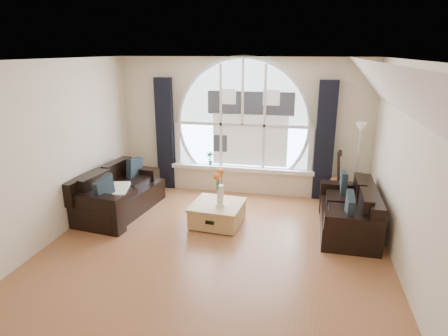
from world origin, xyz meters
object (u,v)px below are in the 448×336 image
(coffee_chest, at_px, (217,213))
(vase_flowers, at_px, (220,183))
(sofa_right, at_px, (348,208))
(sofa_left, at_px, (119,191))
(floor_lamp, at_px, (357,166))
(potted_plant, at_px, (210,158))
(guitar, at_px, (338,176))

(coffee_chest, distance_m, vase_flowers, 0.56)
(coffee_chest, xyz_separation_m, vase_flowers, (0.06, -0.06, 0.55))
(sofa_right, bearing_deg, coffee_chest, -173.93)
(sofa_left, relative_size, coffee_chest, 2.15)
(sofa_left, xyz_separation_m, floor_lamp, (4.16, 1.08, 0.40))
(potted_plant, bearing_deg, vase_flowers, -70.82)
(vase_flowers, xyz_separation_m, floor_lamp, (2.26, 1.28, 0.04))
(vase_flowers, height_order, floor_lamp, floor_lamp)
(coffee_chest, bearing_deg, floor_lamp, 32.74)
(sofa_left, bearing_deg, guitar, 26.22)
(sofa_left, height_order, potted_plant, potted_plant)
(sofa_right, xyz_separation_m, potted_plant, (-2.62, 1.40, 0.29))
(coffee_chest, relative_size, potted_plant, 3.03)
(vase_flowers, bearing_deg, sofa_right, 6.68)
(sofa_right, xyz_separation_m, vase_flowers, (-2.05, -0.24, 0.36))
(sofa_right, height_order, vase_flowers, vase_flowers)
(coffee_chest, distance_m, potted_plant, 1.73)
(sofa_left, bearing_deg, floor_lamp, 22.19)
(potted_plant, bearing_deg, sofa_right, -28.07)
(potted_plant, bearing_deg, coffee_chest, -72.14)
(sofa_left, xyz_separation_m, potted_plant, (1.33, 1.44, 0.29))
(floor_lamp, height_order, guitar, floor_lamp)
(vase_flowers, relative_size, floor_lamp, 0.44)
(guitar, relative_size, potted_plant, 3.87)
(sofa_left, bearing_deg, vase_flowers, 1.63)
(coffee_chest, bearing_deg, vase_flowers, -39.69)
(guitar, bearing_deg, potted_plant, 161.59)
(sofa_left, distance_m, floor_lamp, 4.32)
(coffee_chest, height_order, floor_lamp, floor_lamp)
(sofa_left, relative_size, vase_flowers, 2.55)
(coffee_chest, relative_size, floor_lamp, 0.52)
(sofa_left, bearing_deg, coffee_chest, 3.32)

